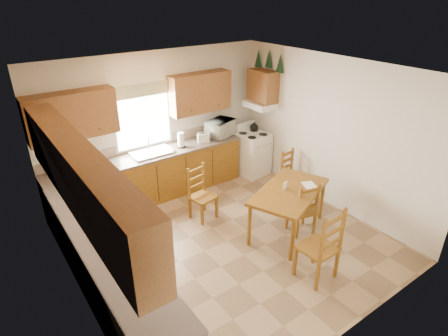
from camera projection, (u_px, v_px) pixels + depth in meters
floor at (227, 241)px, 6.04m from camera, size 4.50×4.50×0.00m
ceiling at (228, 72)px, 4.85m from camera, size 4.50×4.50×0.00m
wall_left at (69, 216)px, 4.27m from camera, size 4.50×4.50×0.00m
wall_right at (330, 134)px, 6.63m from camera, size 4.50×4.50×0.00m
wall_back at (158, 124)px, 7.09m from camera, size 4.50×4.50×0.00m
wall_front at (358, 243)px, 3.81m from camera, size 4.50×4.50×0.00m
lower_cab_back at (151, 178)px, 7.07m from camera, size 3.75×0.60×0.88m
lower_cab_left at (110, 274)px, 4.72m from camera, size 0.60×3.60×0.88m
counter_back at (149, 156)px, 6.87m from camera, size 3.75×0.63×0.04m
counter_left at (105, 244)px, 4.51m from camera, size 0.63×3.60×0.04m
backsplash at (141, 145)px, 7.03m from camera, size 3.75×0.01×0.18m
upper_cab_back_left at (72, 115)px, 5.93m from camera, size 1.41×0.33×0.75m
upper_cab_back_right at (200, 93)px, 7.20m from camera, size 1.25×0.33×0.75m
upper_cab_left at (80, 177)px, 4.02m from camera, size 0.33×3.60×0.75m
upper_cab_stove at (263, 86)px, 7.50m from camera, size 0.33×0.62×0.62m
range_hood at (260, 105)px, 7.64m from camera, size 0.44×0.62×0.12m
window_frame at (143, 117)px, 6.82m from camera, size 1.13×0.02×1.18m
window_pane at (143, 117)px, 6.82m from camera, size 1.05×0.01×1.10m
window_valance at (141, 90)px, 6.58m from camera, size 1.19×0.01×0.24m
sink_basin at (152, 153)px, 6.89m from camera, size 0.75×0.45×0.04m
pine_decal_a at (280, 63)px, 7.12m from camera, size 0.22×0.22×0.36m
pine_decal_b at (269, 59)px, 7.34m from camera, size 0.22×0.22×0.36m
pine_decal_c at (258, 58)px, 7.59m from camera, size 0.22×0.22×0.36m
stove at (252, 154)px, 8.04m from camera, size 0.66×0.68×0.89m
coffeemaker at (61, 169)px, 5.97m from camera, size 0.21×0.24×0.33m
paper_towel at (181, 140)px, 7.12m from camera, size 0.13×0.13×0.29m
toaster at (203, 138)px, 7.37m from camera, size 0.25×0.20×0.18m
microwave at (221, 128)px, 7.64m from camera, size 0.66×0.57×0.33m
dining_table at (288, 211)px, 6.13m from camera, size 1.66×1.32×0.78m
chair_near_left at (318, 243)px, 5.07m from camera, size 0.50×0.48×1.13m
chair_near_right at (302, 207)px, 6.08m from camera, size 0.46×0.45×0.93m
chair_far_left at (203, 194)px, 6.45m from camera, size 0.46×0.44×0.96m
chair_far_right at (292, 173)px, 7.29m from camera, size 0.39×0.38×0.86m
table_paper at (309, 185)px, 6.10m from camera, size 0.28×0.32×0.00m
table_card at (285, 186)px, 5.96m from camera, size 0.09×0.05×0.12m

